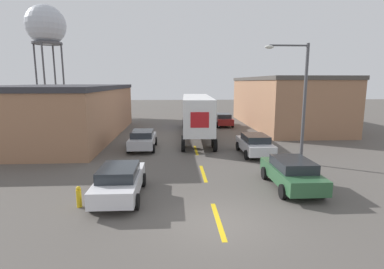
% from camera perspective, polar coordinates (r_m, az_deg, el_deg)
% --- Properties ---
extents(ground_plane, '(160.00, 160.00, 0.00)m').
position_cam_1_polar(ground_plane, '(12.00, 5.16, -16.49)').
color(ground_plane, '#56514C').
extents(road_centerline, '(0.20, 15.47, 0.01)m').
position_cam_1_polar(road_centerline, '(17.85, 2.16, -7.41)').
color(road_centerline, gold).
rests_on(road_centerline, ground_plane).
extents(warehouse_left, '(11.32, 20.38, 5.02)m').
position_cam_1_polar(warehouse_left, '(31.96, -24.05, 4.05)').
color(warehouse_left, '#9E7051').
rests_on(warehouse_left, ground_plane).
extents(warehouse_right, '(8.55, 19.20, 5.91)m').
position_cam_1_polar(warehouse_right, '(38.31, 16.94, 6.00)').
color(warehouse_right, '#9E7051').
rests_on(warehouse_right, ground_plane).
extents(semi_truck, '(3.25, 15.18, 4.02)m').
position_cam_1_polar(semi_truck, '(29.35, 0.79, 4.24)').
color(semi_truck, navy).
rests_on(semi_truck, ground_plane).
extents(parked_car_left_far, '(2.10, 4.63, 1.52)m').
position_cam_1_polar(parked_car_left_far, '(24.30, -9.39, -0.89)').
color(parked_car_left_far, '#B2B2B7').
rests_on(parked_car_left_far, ground_plane).
extents(parked_car_right_mid, '(2.10, 4.63, 1.52)m').
position_cam_1_polar(parked_car_right_mid, '(22.62, 11.86, -1.78)').
color(parked_car_right_mid, silver).
rests_on(parked_car_right_mid, ground_plane).
extents(parked_car_right_far, '(2.10, 4.63, 1.52)m').
position_cam_1_polar(parked_car_right_far, '(36.86, 5.91, 2.88)').
color(parked_car_right_far, maroon).
rests_on(parked_car_right_far, ground_plane).
extents(parked_car_left_near, '(2.10, 4.63, 1.52)m').
position_cam_1_polar(parked_car_left_near, '(14.45, -13.63, -8.57)').
color(parked_car_left_near, silver).
rests_on(parked_car_left_near, ground_plane).
extents(parked_car_right_near, '(2.10, 4.63, 1.52)m').
position_cam_1_polar(parked_car_right_near, '(16.10, 18.44, -6.88)').
color(parked_car_right_near, '#2D5B38').
rests_on(parked_car_right_near, ground_plane).
extents(water_tower, '(6.27, 6.27, 17.53)m').
position_cam_1_polar(water_tower, '(56.50, -26.08, 18.04)').
color(water_tower, '#47474C').
rests_on(water_tower, ground_plane).
extents(street_lamp, '(2.82, 0.32, 7.71)m').
position_cam_1_polar(street_lamp, '(20.42, 19.80, 7.12)').
color(street_lamp, '#4C4C51').
rests_on(street_lamp, ground_plane).
extents(fire_hydrant, '(0.22, 0.22, 0.94)m').
position_cam_1_polar(fire_hydrant, '(14.02, -20.74, -11.02)').
color(fire_hydrant, gold).
rests_on(fire_hydrant, ground_plane).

